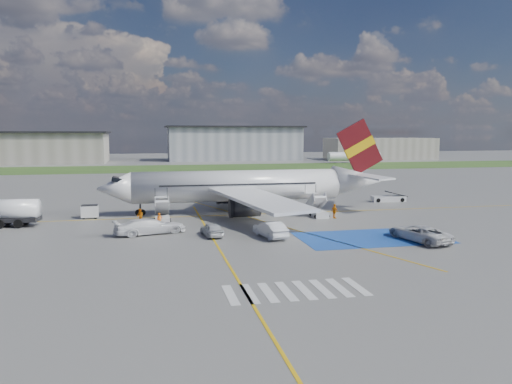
% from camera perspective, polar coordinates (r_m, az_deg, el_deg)
% --- Properties ---
extents(ground, '(400.00, 400.00, 0.00)m').
position_cam_1_polar(ground, '(50.00, 0.60, -4.83)').
color(ground, '#60605E').
rests_on(ground, ground).
extents(grass_strip, '(400.00, 30.00, 0.01)m').
position_cam_1_polar(grass_strip, '(143.54, -7.75, 2.72)').
color(grass_strip, '#2D4C1E').
rests_on(grass_strip, ground).
extents(taxiway_line_main, '(120.00, 0.20, 0.01)m').
position_cam_1_polar(taxiway_line_main, '(61.57, -1.85, -2.62)').
color(taxiway_line_main, gold).
rests_on(taxiway_line_main, ground).
extents(taxiway_line_cross, '(0.20, 60.00, 0.01)m').
position_cam_1_polar(taxiway_line_cross, '(39.52, -3.34, -7.98)').
color(taxiway_line_cross, gold).
rests_on(taxiway_line_cross, ground).
extents(taxiway_line_diag, '(20.71, 56.45, 0.01)m').
position_cam_1_polar(taxiway_line_diag, '(61.57, -1.85, -2.62)').
color(taxiway_line_diag, gold).
rests_on(taxiway_line_diag, ground).
extents(staging_box, '(14.00, 8.00, 0.01)m').
position_cam_1_polar(staging_box, '(49.48, 13.06, -5.12)').
color(staging_box, '#1B48A3').
rests_on(staging_box, ground).
extents(crosswalk, '(9.00, 4.00, 0.01)m').
position_cam_1_polar(crosswalk, '(32.68, 4.51, -11.17)').
color(crosswalk, silver).
rests_on(crosswalk, ground).
extents(terminal_west, '(60.00, 22.00, 10.00)m').
position_cam_1_polar(terminal_west, '(183.28, -26.12, 4.53)').
color(terminal_west, gray).
rests_on(terminal_west, ground).
extents(terminal_centre, '(48.00, 18.00, 12.00)m').
position_cam_1_polar(terminal_centre, '(185.39, -2.52, 5.54)').
color(terminal_centre, gray).
rests_on(terminal_centre, ground).
extents(terminal_east, '(40.00, 16.00, 8.00)m').
position_cam_1_polar(terminal_east, '(195.67, 13.99, 4.83)').
color(terminal_east, gray).
rests_on(terminal_east, ground).
extents(airliner, '(36.81, 32.95, 11.92)m').
position_cam_1_polar(airliner, '(63.33, -0.84, 0.74)').
color(airliner, silver).
rests_on(airliner, ground).
extents(airstairs_fwd, '(1.90, 5.20, 3.60)m').
position_cam_1_polar(airstairs_fwd, '(57.28, -10.66, -2.82)').
color(airstairs_fwd, silver).
rests_on(airstairs_fwd, ground).
extents(airstairs_aft, '(1.90, 5.20, 3.60)m').
position_cam_1_polar(airstairs_aft, '(60.58, 7.12, -2.23)').
color(airstairs_aft, silver).
rests_on(airstairs_aft, ground).
extents(gpu_cart, '(1.98, 1.32, 1.62)m').
position_cam_1_polar(gpu_cart, '(62.13, -18.46, -2.21)').
color(gpu_cart, silver).
rests_on(gpu_cart, ground).
extents(belt_loader, '(5.33, 2.35, 1.56)m').
position_cam_1_polar(belt_loader, '(75.90, 14.92, -0.76)').
color(belt_loader, silver).
rests_on(belt_loader, ground).
extents(car_silver_a, '(2.20, 4.16, 1.35)m').
position_cam_1_polar(car_silver_a, '(49.11, -5.07, -4.26)').
color(car_silver_a, '#B8BABF').
rests_on(car_silver_a, ground).
extents(car_silver_b, '(2.62, 5.05, 1.58)m').
position_cam_1_polar(car_silver_b, '(48.26, 1.65, -4.29)').
color(car_silver_b, silver).
rests_on(car_silver_b, ground).
extents(van_white_a, '(3.40, 5.70, 2.00)m').
position_cam_1_polar(van_white_a, '(49.15, 18.14, -4.18)').
color(van_white_a, silver).
rests_on(van_white_a, ground).
extents(van_white_b, '(5.71, 3.49, 2.09)m').
position_cam_1_polar(van_white_b, '(50.94, -12.00, -3.56)').
color(van_white_b, white).
rests_on(van_white_b, ground).
extents(crew_fwd, '(0.65, 0.48, 1.62)m').
position_cam_1_polar(crew_fwd, '(54.05, -10.98, -3.20)').
color(crew_fwd, orange).
rests_on(crew_fwd, ground).
extents(crew_nose, '(0.98, 0.99, 1.61)m').
position_cam_1_polar(crew_nose, '(57.59, -13.10, -2.64)').
color(crew_nose, orange).
rests_on(crew_nose, ground).
extents(crew_aft, '(0.75, 1.10, 1.74)m').
position_cam_1_polar(crew_aft, '(59.56, 8.97, -2.18)').
color(crew_aft, orange).
rests_on(crew_aft, ground).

